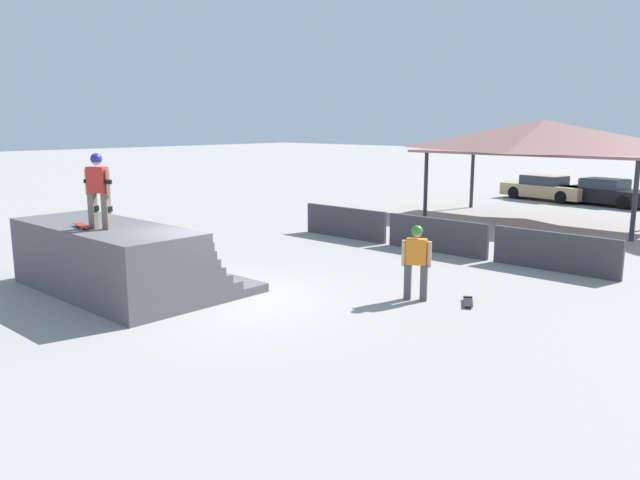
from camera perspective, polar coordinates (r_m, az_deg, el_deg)
ground_plane at (r=14.10m, az=-9.51°, el=-5.57°), size 160.00×160.00×0.00m
quarter_pipe_ramp at (r=15.38m, az=-18.07°, el=-1.82°), size 5.37×3.65×1.60m
skater_on_deck at (r=14.46m, az=-19.64°, el=4.69°), size 0.70×0.44×1.66m
skateboard_on_deck at (r=14.84m, az=-20.89°, el=1.25°), size 0.80×0.35×0.09m
bystander_walking at (r=13.96m, az=8.81°, el=-1.50°), size 0.64×0.40×1.70m
skateboard_on_ground at (r=14.08m, az=13.38°, el=-5.50°), size 0.55×0.76×0.09m
barrier_fence at (r=19.37m, az=10.60°, el=0.43°), size 10.79×0.12×1.05m
pavilion_shelter at (r=26.28m, az=19.74°, el=8.83°), size 9.62×4.58×4.02m
parked_car_tan at (r=34.03m, az=19.89°, el=4.46°), size 4.63×2.34×1.27m
parked_car_black at (r=32.99m, az=24.65°, el=3.95°), size 4.37×2.38×1.27m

